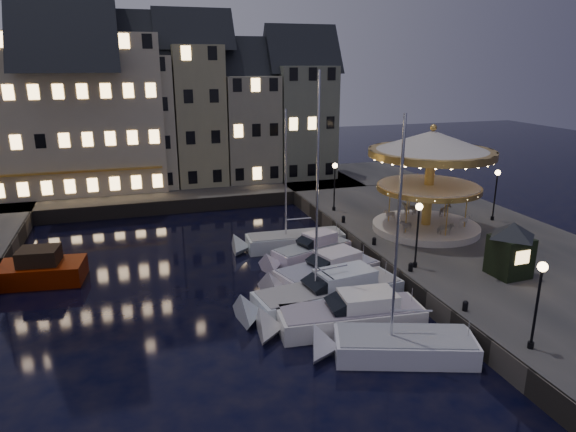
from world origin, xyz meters
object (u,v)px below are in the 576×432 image
object	(u,v)px
motorboat_a	(392,346)
bollard_b	(411,267)
streetlamp_a	(539,293)
ticket_kiosk	(512,240)
motorboat_e	(307,253)
motorboat_c	(323,294)
carousel	(431,162)
bollard_d	(343,219)
red_fishing_boat	(20,273)
streetlamp_d	(496,188)
bollard_a	(465,305)
motorboat_b	(343,317)
motorboat_d	(322,274)
motorboat_f	(288,242)
streetlamp_c	(335,180)
streetlamp_b	(418,226)
bollard_c	(374,241)

from	to	relation	value
motorboat_a	bollard_b	bearing A→B (deg)	54.02
streetlamp_a	ticket_kiosk	world-z (taller)	streetlamp_a
motorboat_e	motorboat_c	bearing A→B (deg)	-101.62
carousel	motorboat_a	bearing A→B (deg)	-126.84
bollard_d	red_fishing_boat	world-z (taller)	red_fishing_boat
streetlamp_d	red_fishing_boat	world-z (taller)	red_fishing_boat
streetlamp_a	bollard_a	size ratio (longest dim) A/B	7.32
motorboat_b	motorboat_d	distance (m)	5.87
motorboat_a	motorboat_f	bearing A→B (deg)	91.28
streetlamp_a	ticket_kiosk	xyz separation A→B (m)	(4.71, 7.22, -0.46)
bollard_b	red_fishing_boat	size ratio (longest dim) A/B	0.07
streetlamp_c	motorboat_e	distance (m)	9.68
bollard_a	motorboat_a	xyz separation A→B (m)	(-4.65, -0.91, -1.06)
bollard_a	motorboat_b	distance (m)	6.34
motorboat_b	motorboat_f	bearing A→B (deg)	86.32
red_fishing_boat	carousel	xyz separation A→B (m)	(28.61, -1.56, 5.91)
streetlamp_a	carousel	size ratio (longest dim) A/B	0.45
streetlamp_d	motorboat_d	bearing A→B (deg)	-163.76
motorboat_d	carousel	distance (m)	12.42
bollard_d	motorboat_e	distance (m)	6.09
motorboat_c	motorboat_e	xyz separation A→B (m)	(1.39, 6.76, -0.04)
streetlamp_d	motorboat_e	xyz separation A→B (m)	(-16.37, -1.03, -3.38)
streetlamp_c	motorboat_c	world-z (taller)	motorboat_c
streetlamp_b	motorboat_d	xyz separation A→B (m)	(-5.42, 2.13, -3.38)
bollard_a	motorboat_e	world-z (taller)	motorboat_e
streetlamp_a	motorboat_a	world-z (taller)	motorboat_a
streetlamp_d	carousel	size ratio (longest dim) A/B	0.45
streetlamp_c	red_fishing_boat	world-z (taller)	red_fishing_boat
streetlamp_a	ticket_kiosk	bearing A→B (deg)	56.90
streetlamp_b	streetlamp_d	size ratio (longest dim) A/B	1.00
bollard_d	bollard_a	bearing A→B (deg)	-90.00
bollard_a	carousel	xyz separation A→B (m)	(5.24, 12.30, 5.02)
streetlamp_b	motorboat_b	xyz separation A→B (m)	(-6.42, -3.66, -3.37)
bollard_a	motorboat_a	distance (m)	4.86
bollard_d	motorboat_b	bearing A→B (deg)	-113.07
streetlamp_b	bollard_d	size ratio (longest dim) A/B	7.32
motorboat_e	motorboat_d	bearing A→B (deg)	-95.14
streetlamp_c	bollard_c	bearing A→B (deg)	-93.81
motorboat_d	motorboat_e	xyz separation A→B (m)	(0.35, 3.84, -0.00)
streetlamp_c	ticket_kiosk	xyz separation A→B (m)	(4.71, -16.28, -0.46)
streetlamp_c	bollard_d	xyz separation A→B (m)	(-0.60, -3.50, -2.41)
bollard_a	streetlamp_b	bearing A→B (deg)	84.29
streetlamp_c	motorboat_a	distance (m)	21.36
bollard_d	motorboat_f	distance (m)	5.23
bollard_d	motorboat_c	bearing A→B (deg)	-118.53
motorboat_d	carousel	xyz separation A→B (m)	(10.06, 4.17, 5.98)
ticket_kiosk	motorboat_a	bearing A→B (deg)	-157.49
bollard_b	motorboat_b	bearing A→B (deg)	-151.50
motorboat_b	red_fishing_boat	world-z (taller)	red_fishing_boat
bollard_c	motorboat_f	world-z (taller)	motorboat_f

